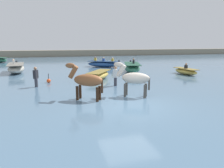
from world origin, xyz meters
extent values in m
plane|color=#84755B|center=(0.00, 0.00, 0.00)|extent=(120.00, 120.00, 0.00)
cube|color=slate|center=(0.00, 10.00, 0.16)|extent=(90.00, 90.00, 0.32)
ellipsoid|color=beige|center=(0.88, 1.36, 1.31)|extent=(1.54, 1.20, 0.60)
cylinder|color=#45423C|center=(0.34, 1.47, 0.51)|extent=(0.14, 0.14, 1.01)
cylinder|color=#45423C|center=(0.53, 1.78, 0.51)|extent=(0.14, 0.14, 1.01)
cylinder|color=#45423C|center=(1.24, 0.94, 0.51)|extent=(0.14, 0.14, 1.01)
cylinder|color=#45423C|center=(1.42, 1.25, 0.51)|extent=(0.14, 0.14, 1.01)
cylinder|color=beige|center=(0.21, 1.76, 1.69)|extent=(0.59, 0.48, 0.68)
ellipsoid|color=beige|center=(0.08, 1.84, 2.00)|extent=(0.55, 0.44, 0.26)
cylinder|color=#45423C|center=(1.49, 1.00, 1.04)|extent=(0.10, 0.10, 0.64)
ellipsoid|color=brown|center=(-1.63, 1.34, 1.32)|extent=(1.56, 1.22, 0.60)
cylinder|color=black|center=(-2.17, 1.46, 0.51)|extent=(0.14, 0.14, 1.02)
cylinder|color=black|center=(-1.99, 1.77, 0.51)|extent=(0.14, 0.14, 1.02)
cylinder|color=black|center=(-1.27, 0.92, 0.51)|extent=(0.14, 0.14, 1.02)
cylinder|color=black|center=(-1.08, 1.23, 0.51)|extent=(0.14, 0.14, 1.02)
cylinder|color=brown|center=(-2.31, 1.75, 1.70)|extent=(0.60, 0.49, 0.69)
ellipsoid|color=brown|center=(-2.44, 1.83, 2.02)|extent=(0.55, 0.45, 0.26)
cylinder|color=black|center=(-1.01, 0.98, 1.05)|extent=(0.10, 0.10, 0.65)
ellipsoid|color=#28518E|center=(2.40, 15.17, 0.64)|extent=(3.87, 3.08, 0.64)
cube|color=navy|center=(2.40, 15.17, 0.98)|extent=(3.72, 2.96, 0.04)
cube|color=black|center=(3.95, 14.16, 1.05)|extent=(0.19, 0.20, 0.18)
cube|color=gold|center=(1.58, 15.89, 1.15)|extent=(0.32, 0.29, 0.30)
sphere|color=#A37556|center=(1.58, 15.89, 1.39)|extent=(0.18, 0.18, 0.18)
cube|color=#3356A8|center=(2.41, 15.18, 1.15)|extent=(0.32, 0.29, 0.30)
sphere|color=beige|center=(2.41, 15.18, 1.39)|extent=(0.18, 0.18, 0.18)
cube|color=gold|center=(3.33, 14.62, 1.15)|extent=(0.32, 0.29, 0.30)
sphere|color=beige|center=(3.33, 14.62, 1.39)|extent=(0.18, 0.18, 0.18)
ellipsoid|color=#B2AD9E|center=(-6.63, 12.79, 0.72)|extent=(1.84, 4.05, 0.79)
cube|color=slate|center=(-6.63, 12.79, 1.13)|extent=(1.76, 3.89, 0.04)
cube|color=black|center=(-6.82, 14.66, 1.20)|extent=(0.17, 0.14, 0.18)
cube|color=white|center=(-6.79, 12.77, 1.30)|extent=(0.21, 0.28, 0.30)
sphere|color=beige|center=(-6.79, 12.77, 1.54)|extent=(0.18, 0.18, 0.18)
ellipsoid|color=#337556|center=(4.06, 10.28, 0.72)|extent=(2.50, 4.26, 0.80)
cube|color=#1E4634|center=(4.06, 10.28, 1.13)|extent=(2.40, 4.09, 0.04)
cube|color=black|center=(4.59, 12.13, 1.20)|extent=(0.19, 0.16, 0.18)
cube|color=#232328|center=(4.19, 10.24, 1.30)|extent=(0.24, 0.30, 0.30)
sphere|color=#A37556|center=(4.19, 10.24, 1.54)|extent=(0.18, 0.18, 0.18)
ellipsoid|color=gold|center=(8.21, 7.65, 0.57)|extent=(1.21, 2.71, 0.49)
cube|color=olive|center=(8.21, 7.65, 0.83)|extent=(1.16, 2.61, 0.04)
cube|color=#232328|center=(8.20, 7.65, 1.00)|extent=(0.21, 0.28, 0.30)
sphere|color=#A37556|center=(8.20, 7.65, 1.24)|extent=(0.18, 0.18, 0.18)
ellipsoid|color=gold|center=(0.18, 7.23, 0.61)|extent=(2.59, 3.23, 0.58)
cube|color=olive|center=(0.18, 7.23, 0.92)|extent=(2.48, 3.10, 0.04)
cylinder|color=#383842|center=(0.66, 4.37, 0.44)|extent=(0.20, 0.20, 0.88)
cube|color=white|center=(0.66, 4.37, 1.15)|extent=(0.29, 0.37, 0.54)
sphere|color=#A37556|center=(0.66, 4.37, 1.53)|extent=(0.20, 0.20, 0.20)
cylinder|color=#383842|center=(-4.36, 5.34, 0.44)|extent=(0.20, 0.20, 0.88)
cube|color=#232328|center=(-4.36, 5.34, 1.15)|extent=(0.33, 0.38, 0.54)
sphere|color=#A37556|center=(-4.36, 5.34, 1.53)|extent=(0.20, 0.20, 0.20)
sphere|color=#E54C1E|center=(-3.62, 6.67, 0.46)|extent=(0.29, 0.29, 0.29)
cylinder|color=black|center=(-3.62, 6.67, 0.79)|extent=(0.04, 0.04, 0.37)
cube|color=gray|center=(0.00, 35.61, 0.78)|extent=(80.00, 2.40, 1.56)
camera|label=1|loc=(-3.27, -9.01, 3.18)|focal=34.46mm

